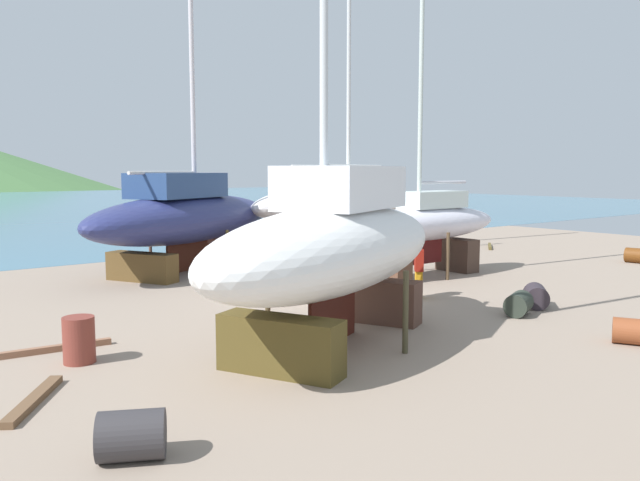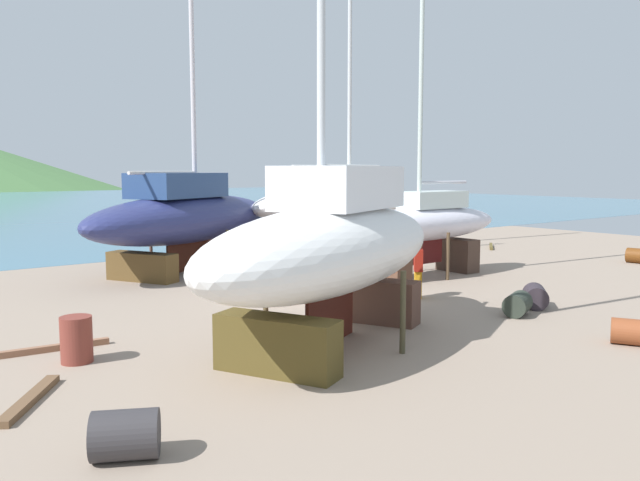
# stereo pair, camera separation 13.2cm
# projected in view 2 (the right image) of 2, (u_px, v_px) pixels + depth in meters

# --- Properties ---
(ground_plane) EXTENTS (49.99, 49.99, 0.00)m
(ground_plane) POSITION_uv_depth(u_px,v_px,m) (356.00, 303.00, 17.92)
(ground_plane) COLOR gray
(sailboat_mid_port) EXTENTS (9.51, 6.58, 14.64)m
(sailboat_mid_port) POSITION_uv_depth(u_px,v_px,m) (331.00, 246.00, 13.56)
(sailboat_mid_port) COLOR #4D3F1B
(sailboat_mid_port) RESTS_ON ground
(sailboat_far_slipway) EXTENTS (10.65, 7.55, 16.50)m
(sailboat_far_slipway) POSITION_uv_depth(u_px,v_px,m) (187.00, 216.00, 23.64)
(sailboat_far_slipway) COLOR brown
(sailboat_far_slipway) RESTS_ON ground
(sailboat_large_starboard) EXTENTS (11.40, 5.26, 16.50)m
(sailboat_large_starboard) POSITION_uv_depth(u_px,v_px,m) (341.00, 202.00, 29.19)
(sailboat_large_starboard) COLOR #473B22
(sailboat_large_starboard) RESTS_ON ground
(sailboat_small_center) EXTENTS (7.06, 2.21, 11.75)m
(sailboat_small_center) POSITION_uv_depth(u_px,v_px,m) (426.00, 225.00, 22.39)
(sailboat_small_center) COLOR #4F3426
(sailboat_small_center) RESTS_ON ground
(worker) EXTENTS (0.47, 0.49, 1.67)m
(worker) POSITION_uv_depth(u_px,v_px,m) (418.00, 269.00, 18.57)
(worker) COLOR orange
(worker) RESTS_ON ground
(barrel_rust_near) EXTENTS (1.06, 0.98, 0.65)m
(barrel_rust_near) POSITION_uv_depth(u_px,v_px,m) (125.00, 435.00, 8.22)
(barrel_rust_near) COLOR #323032
(barrel_rust_near) RESTS_ON ground
(barrel_tipped_center) EXTENTS (1.12, 1.08, 0.62)m
(barrel_tipped_center) POSITION_uv_depth(u_px,v_px,m) (535.00, 296.00, 17.32)
(barrel_tipped_center) COLOR #2E262D
(barrel_tipped_center) RESTS_ON ground
(barrel_by_slipway) EXTENTS (0.84, 0.84, 0.91)m
(barrel_by_slipway) POSITION_uv_depth(u_px,v_px,m) (76.00, 339.00, 12.38)
(barrel_by_slipway) COLOR brown
(barrel_by_slipway) RESTS_ON ground
(barrel_blue_faded) EXTENTS (1.01, 0.87, 0.60)m
(barrel_blue_faded) POSITION_uv_depth(u_px,v_px,m) (517.00, 304.00, 16.37)
(barrel_blue_faded) COLOR #2A3128
(barrel_blue_faded) RESTS_ON ground
(barrel_tipped_right) EXTENTS (0.73, 0.91, 0.60)m
(barrel_tipped_right) POSITION_uv_depth(u_px,v_px,m) (638.00, 256.00, 25.64)
(barrel_tipped_right) COLOR #613311
(barrel_tipped_right) RESTS_ON ground
(barrel_rust_mid) EXTENTS (0.91, 1.05, 0.56)m
(barrel_rust_mid) POSITION_uv_depth(u_px,v_px,m) (634.00, 332.00, 13.62)
(barrel_rust_mid) COLOR brown
(barrel_rust_mid) RESTS_ON ground
(timber_short_skew) EXTENTS (1.68, 1.34, 0.14)m
(timber_short_skew) POSITION_uv_depth(u_px,v_px,m) (491.00, 246.00, 30.75)
(timber_short_skew) COLOR brown
(timber_short_skew) RESTS_ON ground
(timber_long_fore) EXTENTS (2.42, 0.41, 0.13)m
(timber_long_fore) POSITION_uv_depth(u_px,v_px,m) (49.00, 349.00, 13.13)
(timber_long_fore) COLOR #875C43
(timber_long_fore) RESTS_ON ground
(timber_plank_near) EXTENTS (1.39, 1.87, 0.12)m
(timber_plank_near) POSITION_uv_depth(u_px,v_px,m) (30.00, 399.00, 10.25)
(timber_plank_near) COLOR brown
(timber_plank_near) RESTS_ON ground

